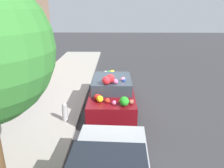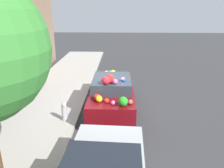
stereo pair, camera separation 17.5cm
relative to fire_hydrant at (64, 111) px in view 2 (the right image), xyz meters
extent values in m
plane|color=#38383A|center=(1.33, -1.56, -0.45)|extent=(60.00, 60.00, 0.00)
cube|color=#B2ADA3|center=(1.33, 1.14, -0.40)|extent=(24.00, 3.20, 0.11)
cube|color=navy|center=(1.29, 2.79, 1.72)|extent=(3.51, 0.90, 0.55)
cylinder|color=#B2B2B7|center=(0.00, 0.00, -0.07)|extent=(0.20, 0.20, 0.55)
sphere|color=#B2B2B7|center=(0.00, 0.00, 0.26)|extent=(0.18, 0.18, 0.18)
cube|color=maroon|center=(1.33, -1.72, 0.17)|extent=(4.26, 1.75, 0.65)
cube|color=#333D47|center=(1.16, -1.72, 0.72)|extent=(1.92, 1.53, 0.45)
cylinder|color=black|center=(2.65, -0.92, -0.16)|extent=(0.59, 0.18, 0.59)
cylinder|color=black|center=(2.66, -2.50, -0.16)|extent=(0.59, 0.18, 0.59)
cylinder|color=black|center=(0.01, -0.93, -0.16)|extent=(0.59, 0.18, 0.59)
cylinder|color=black|center=(0.02, -2.52, -0.16)|extent=(0.59, 0.18, 0.59)
sphere|color=red|center=(0.56, -1.66, 1.11)|extent=(0.47, 0.47, 0.34)
sphere|color=green|center=(-0.50, -2.15, 0.66)|extent=(0.44, 0.44, 0.33)
sphere|color=yellow|center=(2.76, -1.59, 0.59)|extent=(0.21, 0.21, 0.18)
sphere|color=brown|center=(2.72, -1.25, 0.61)|extent=(0.32, 0.32, 0.23)
sphere|color=pink|center=(0.47, -1.86, 1.03)|extent=(0.25, 0.25, 0.18)
sphere|color=red|center=(0.40, -1.52, 1.10)|extent=(0.44, 0.44, 0.31)
ellipsoid|color=blue|center=(0.78, -2.18, 1.00)|extent=(0.19, 0.19, 0.10)
sphere|color=yellow|center=(-0.21, -1.32, 0.62)|extent=(0.25, 0.25, 0.24)
ellipsoid|color=red|center=(-0.02, -1.22, 0.61)|extent=(0.35, 0.35, 0.22)
ellipsoid|color=yellow|center=(3.18, -1.70, 0.60)|extent=(0.20, 0.28, 0.22)
ellipsoid|color=green|center=(3.15, -1.52, 0.59)|extent=(0.22, 0.24, 0.19)
ellipsoid|color=red|center=(-0.25, -1.58, 0.58)|extent=(0.25, 0.25, 0.16)
ellipsoid|color=pink|center=(0.81, -2.15, 1.02)|extent=(0.23, 0.24, 0.15)
sphere|color=white|center=(2.88, -1.39, 0.62)|extent=(0.28, 0.28, 0.26)
sphere|color=pink|center=(2.45, -1.70, 0.66)|extent=(0.45, 0.45, 0.32)
ellipsoid|color=#97503D|center=(-0.34, -2.40, 0.57)|extent=(0.28, 0.25, 0.16)
ellipsoid|color=pink|center=(-0.42, -1.82, 0.57)|extent=(0.21, 0.20, 0.15)
cylinder|color=black|center=(-2.72, -0.99, -0.15)|extent=(0.62, 0.21, 0.61)
camera|label=1|loc=(-7.21, -1.85, 3.63)|focal=35.00mm
camera|label=2|loc=(-7.21, -2.02, 3.63)|focal=35.00mm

